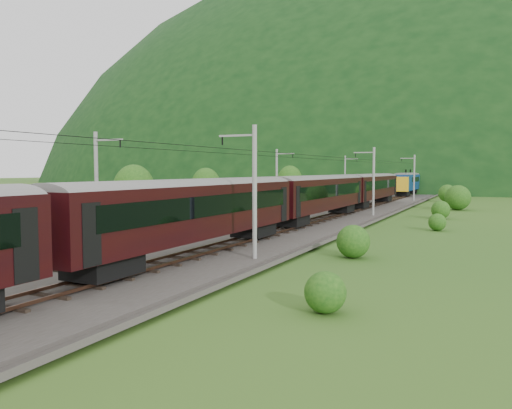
% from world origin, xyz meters
% --- Properties ---
extents(ground, '(600.00, 600.00, 0.00)m').
position_xyz_m(ground, '(0.00, 0.00, 0.00)').
color(ground, '#2A571B').
rests_on(ground, ground).
extents(railbed, '(14.00, 220.00, 0.30)m').
position_xyz_m(railbed, '(0.00, 10.00, 0.15)').
color(railbed, '#38332D').
rests_on(railbed, ground).
extents(track_left, '(2.40, 220.00, 0.27)m').
position_xyz_m(track_left, '(-2.40, 10.00, 0.37)').
color(track_left, brown).
rests_on(track_left, railbed).
extents(track_right, '(2.40, 220.00, 0.27)m').
position_xyz_m(track_right, '(2.40, 10.00, 0.37)').
color(track_right, brown).
rests_on(track_right, railbed).
extents(catenary_left, '(2.54, 192.28, 8.00)m').
position_xyz_m(catenary_left, '(-6.12, 32.00, 4.50)').
color(catenary_left, gray).
rests_on(catenary_left, railbed).
extents(catenary_right, '(2.54, 192.28, 8.00)m').
position_xyz_m(catenary_right, '(6.12, 32.00, 4.50)').
color(catenary_right, gray).
rests_on(catenary_right, railbed).
extents(overhead_wires, '(4.83, 198.00, 0.03)m').
position_xyz_m(overhead_wires, '(0.00, 10.00, 7.10)').
color(overhead_wires, black).
rests_on(overhead_wires, ground).
extents(mountain_main, '(504.00, 360.00, 244.00)m').
position_xyz_m(mountain_main, '(0.00, 260.00, 0.00)').
color(mountain_main, black).
rests_on(mountain_main, ground).
extents(mountain_ridge, '(336.00, 280.00, 132.00)m').
position_xyz_m(mountain_ridge, '(-120.00, 300.00, 0.00)').
color(mountain_ridge, black).
rests_on(mountain_ridge, ground).
extents(train, '(3.17, 152.25, 5.52)m').
position_xyz_m(train, '(2.40, 11.38, 3.72)').
color(train, black).
rests_on(train, ground).
extents(hazard_post_near, '(0.17, 0.17, 1.62)m').
position_xyz_m(hazard_post_near, '(-0.10, 43.32, 1.11)').
color(hazard_post_near, red).
rests_on(hazard_post_near, railbed).
extents(hazard_post_far, '(0.15, 0.15, 1.41)m').
position_xyz_m(hazard_post_far, '(0.08, 44.12, 1.00)').
color(hazard_post_far, red).
rests_on(hazard_post_far, railbed).
extents(signal, '(0.27, 0.27, 2.44)m').
position_xyz_m(signal, '(-4.25, 34.70, 1.73)').
color(signal, black).
rests_on(signal, railbed).
extents(vegetation_left, '(13.11, 150.52, 6.45)m').
position_xyz_m(vegetation_left, '(-13.73, 23.45, 2.39)').
color(vegetation_left, '#194A13').
rests_on(vegetation_left, ground).
extents(vegetation_right, '(6.51, 108.30, 3.19)m').
position_xyz_m(vegetation_right, '(12.43, 12.14, 1.41)').
color(vegetation_right, '#194A13').
rests_on(vegetation_right, ground).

